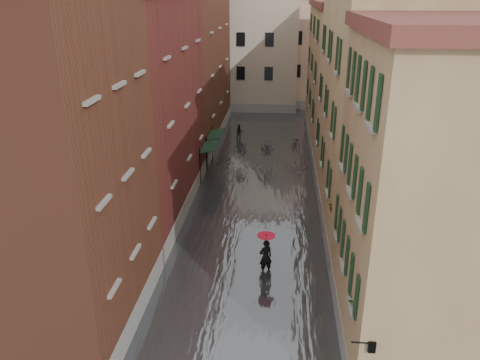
% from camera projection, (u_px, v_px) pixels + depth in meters
% --- Properties ---
extents(ground, '(120.00, 120.00, 0.00)m').
position_uv_depth(ground, '(242.00, 299.00, 20.76)').
color(ground, '#555557').
rests_on(ground, ground).
extents(floodwater, '(10.00, 60.00, 0.20)m').
position_uv_depth(floodwater, '(258.00, 185.00, 32.72)').
color(floodwater, '#494D51').
rests_on(floodwater, ground).
extents(building_left_near, '(6.00, 8.00, 13.00)m').
position_uv_depth(building_left_near, '(46.00, 174.00, 17.05)').
color(building_left_near, brown).
rests_on(building_left_near, ground).
extents(building_left_mid, '(6.00, 14.00, 12.50)m').
position_uv_depth(building_left_mid, '(136.00, 110.00, 27.30)').
color(building_left_mid, '#5C241D').
rests_on(building_left_mid, ground).
extents(building_left_far, '(6.00, 16.00, 14.00)m').
position_uv_depth(building_left_far, '(186.00, 61.00, 40.87)').
color(building_left_far, brown).
rests_on(building_left_far, ground).
extents(building_right_near, '(6.00, 8.00, 11.50)m').
position_uv_depth(building_right_near, '(438.00, 207.00, 16.17)').
color(building_right_near, olive).
rests_on(building_right_near, ground).
extents(building_right_mid, '(6.00, 14.00, 13.00)m').
position_uv_depth(building_right_mid, '(381.00, 111.00, 26.05)').
color(building_right_mid, tan).
rests_on(building_right_mid, ground).
extents(building_right_far, '(6.00, 16.00, 11.50)m').
position_uv_depth(building_right_far, '(347.00, 78.00, 40.18)').
color(building_right_far, olive).
rests_on(building_right_far, ground).
extents(building_end_cream, '(12.00, 9.00, 13.00)m').
position_uv_depth(building_end_cream, '(244.00, 49.00, 53.65)').
color(building_end_cream, '#B1A38D').
rests_on(building_end_cream, ground).
extents(building_end_pink, '(10.00, 9.00, 12.00)m').
position_uv_depth(building_end_pink, '(322.00, 52.00, 54.94)').
color(building_end_pink, '#D0AC92').
rests_on(building_end_pink, ground).
extents(awning_near, '(1.09, 2.74, 2.80)m').
position_uv_depth(awning_near, '(209.00, 148.00, 32.90)').
color(awning_near, '#15311F').
rests_on(awning_near, ground).
extents(awning_far, '(1.09, 2.84, 2.80)m').
position_uv_depth(awning_far, '(215.00, 135.00, 35.68)').
color(awning_far, '#15311F').
rests_on(awning_far, ground).
extents(wall_lantern, '(0.71, 0.22, 0.35)m').
position_uv_depth(wall_lantern, '(371.00, 346.00, 13.73)').
color(wall_lantern, black).
rests_on(wall_lantern, ground).
extents(window_planters, '(0.59, 8.26, 0.84)m').
position_uv_depth(window_planters, '(343.00, 235.00, 18.94)').
color(window_planters, brown).
rests_on(window_planters, ground).
extents(pedestrian_main, '(0.90, 0.90, 2.06)m').
position_uv_depth(pedestrian_main, '(266.00, 251.00, 22.20)').
color(pedestrian_main, black).
rests_on(pedestrian_main, ground).
extents(pedestrian_far, '(0.83, 0.70, 1.48)m').
position_uv_depth(pedestrian_far, '(239.00, 132.00, 42.52)').
color(pedestrian_far, black).
rests_on(pedestrian_far, ground).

